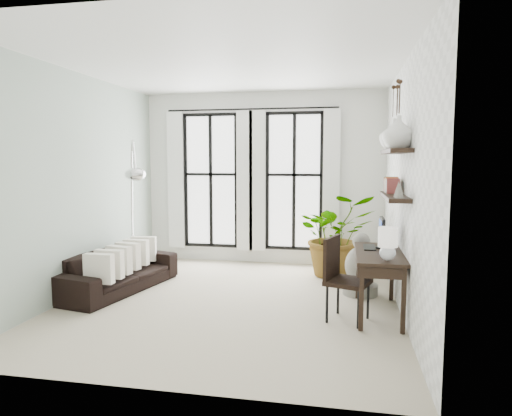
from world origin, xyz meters
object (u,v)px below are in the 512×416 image
(desk, at_px, (379,258))
(desk_chair, at_px, (341,273))
(sofa, at_px, (118,271))
(buddha, at_px, (361,269))
(arc_lamp, at_px, (133,175))
(plant, at_px, (335,235))

(desk, height_order, desk_chair, desk)
(sofa, bearing_deg, buddha, -71.04)
(sofa, distance_m, arc_lamp, 1.47)
(plant, relative_size, desk, 1.03)
(sofa, height_order, plant, plant)
(plant, xyz_separation_m, arc_lamp, (-3.08, -1.12, 1.02))
(buddha, bearing_deg, plant, 110.29)
(desk, xyz_separation_m, desk_chair, (-0.46, -0.22, -0.16))
(sofa, xyz_separation_m, plant, (3.18, 1.49, 0.40))
(plant, distance_m, desk_chair, 2.16)
(arc_lamp, relative_size, buddha, 2.48)
(plant, xyz_separation_m, desk, (0.56, -1.93, 0.05))
(desk, xyz_separation_m, buddha, (-0.18, 0.90, -0.36))
(desk_chair, xyz_separation_m, buddha, (0.28, 1.12, -0.20))
(desk, distance_m, buddha, 0.98)
(desk_chair, relative_size, arc_lamp, 0.45)
(desk_chair, distance_m, buddha, 1.17)
(sofa, relative_size, buddha, 2.26)
(plant, bearing_deg, sofa, -154.86)
(arc_lamp, height_order, buddha, arc_lamp)
(sofa, relative_size, arc_lamp, 0.91)
(sofa, height_order, desk, desk)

